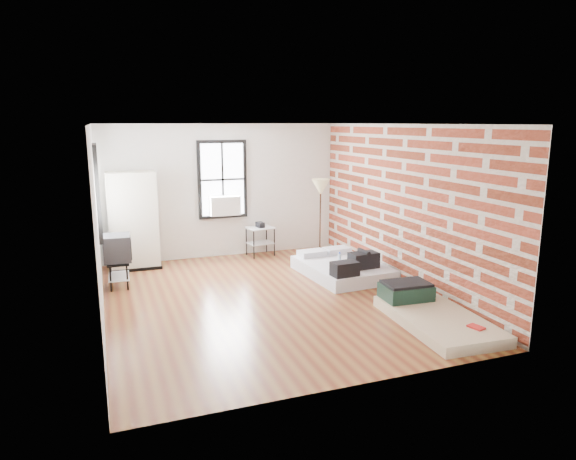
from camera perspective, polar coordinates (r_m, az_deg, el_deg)
name	(u,v)px	position (r m, az deg, el deg)	size (l,w,h in m)	color
ground	(267,299)	(8.44, -2.39, -7.69)	(6.00, 6.00, 0.00)	#5F2B19
room_shell	(272,190)	(8.44, -1.75, 4.46)	(5.02, 6.02, 2.80)	silver
mattress_main	(343,267)	(9.70, 6.10, -4.16)	(1.45, 1.89, 0.58)	silver
mattress_bare	(430,312)	(7.80, 15.47, -8.81)	(1.16, 2.03, 0.43)	#C8B190
wardrobe	(133,221)	(10.41, -16.82, 0.97)	(0.97, 0.56, 1.90)	black
side_table	(260,233)	(11.02, -3.10, -0.32)	(0.62, 0.52, 0.73)	black
floor_lamp	(321,191)	(10.50, 3.64, 4.35)	(0.36, 0.36, 1.69)	black
tv_stand	(118,250)	(9.38, -18.42, -2.12)	(0.48, 0.66, 0.92)	black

